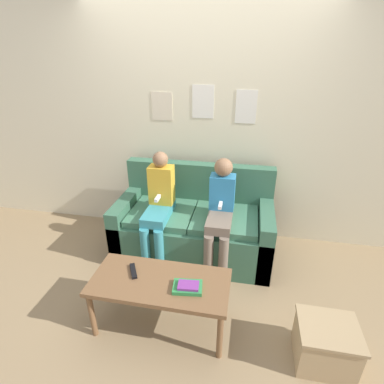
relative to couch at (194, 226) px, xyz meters
The scene contains 9 objects.
ground_plane 0.60m from the couch, 90.00° to the right, with size 10.00×10.00×0.00m, color #937A56.
wall_back 1.11m from the couch, 90.00° to the left, with size 8.00×0.07×2.60m.
couch is the anchor object (origin of this frame).
coffee_table 1.04m from the couch, 94.14° to the right, with size 1.06×0.49×0.45m.
person_left 0.50m from the couch, 149.07° to the right, with size 0.24×0.55×1.15m.
person_right 0.48m from the couch, 34.18° to the right, with size 0.24×0.55×1.12m.
tv_remote 1.04m from the couch, 107.40° to the right, with size 0.12×0.17×0.02m.
book_stack 1.10m from the couch, 81.98° to the right, with size 0.23×0.17×0.05m.
storage_box 1.61m from the couch, 44.46° to the right, with size 0.41×0.36×0.34m.
Camera 1 is at (0.50, -2.19, 2.04)m, focal length 28.00 mm.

